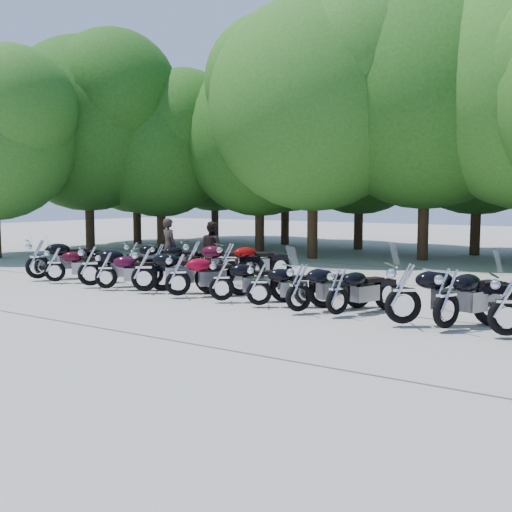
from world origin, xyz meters
The scene contains 30 objects.
ground centered at (0.00, 0.00, 0.00)m, with size 90.00×90.00×0.00m, color gray.
tree_0 centered at (-15.42, 12.98, 5.45)m, with size 7.50×7.50×9.21m.
tree_1 centered at (-12.04, 11.24, 5.06)m, with size 6.97×6.97×8.55m.
tree_2 centered at (-7.25, 12.84, 5.31)m, with size 7.31×7.31×8.97m.
tree_3 centered at (-3.57, 11.24, 6.32)m, with size 8.70×8.70×10.67m.
tree_4 centered at (0.54, 13.09, 6.64)m, with size 9.13×9.13×11.20m.
tree_9 centered at (-13.53, 17.59, 5.52)m, with size 7.59×7.59×9.32m.
tree_10 centered at (-8.29, 16.97, 5.66)m, with size 7.78×7.78×9.55m.
tree_11 centered at (-3.76, 16.43, 5.49)m, with size 7.56×7.56×9.28m.
tree_12 centered at (1.80, 16.47, 5.72)m, with size 7.88×7.88×9.67m.
tree_17 centered at (-14.68, 9.00, 6.04)m, with size 8.31×8.31×10.20m.
motorcycle_0 centered at (-7.45, 0.58, 0.72)m, with size 0.78×2.56×1.45m, color black, non-canonical shape.
motorcycle_1 centered at (-6.52, 0.48, 0.61)m, with size 0.66×2.17×1.22m, color #320611, non-canonical shape.
motorcycle_2 centered at (-4.96, 0.47, 0.68)m, with size 0.74×2.42×1.37m, color black, non-canonical shape.
motorcycle_3 centered at (-4.23, 0.39, 0.61)m, with size 0.65×2.15×1.22m, color #33071C, non-canonical shape.
motorcycle_4 centered at (-2.95, 0.56, 0.69)m, with size 0.75×2.45×1.39m, color black, non-canonical shape.
motorcycle_5 centered at (-1.75, 0.53, 0.65)m, with size 0.70×2.29×1.29m, color maroon, non-canonical shape.
motorcycle_6 centered at (-0.40, 0.58, 0.61)m, with size 0.66×2.15×1.22m, color black, non-canonical shape.
motorcycle_7 centered at (0.70, 0.57, 0.59)m, with size 0.63×2.08×1.18m, color black, non-canonical shape.
motorcycle_8 centered at (1.87, 0.38, 0.63)m, with size 0.68×2.24×1.27m, color black, non-canonical shape.
motorcycle_9 centered at (2.73, 0.53, 0.61)m, with size 0.65×2.14×1.21m, color black, non-canonical shape.
motorcycle_10 centered at (4.24, 0.37, 0.73)m, with size 0.78×2.57×1.45m, color black, non-canonical shape.
motorcycle_11 centered at (5.07, 0.43, 0.69)m, with size 0.74×2.45×1.38m, color black, non-canonical shape.
motorcycle_12 centered at (6.17, 0.41, 0.68)m, with size 0.73×2.40×1.36m, color black, non-canonical shape.
motorcycle_14 centered at (-6.15, 3.34, 0.61)m, with size 0.66×2.17×1.23m, color black, non-canonical shape.
motorcycle_15 centered at (-4.92, 3.27, 0.61)m, with size 0.66×2.15×1.22m, color black, non-canonical shape.
motorcycle_16 centered at (-3.30, 3.07, 0.71)m, with size 0.77×2.52×1.43m, color #3B0818, non-canonical shape.
motorcycle_17 centered at (-2.16, 3.21, 0.69)m, with size 0.75×2.45×1.39m, color #880604, non-canonical shape.
rider_0 centered at (-5.35, 4.25, 0.93)m, with size 0.68×0.45×1.86m, color black.
rider_1 centered at (-3.67, 4.49, 0.90)m, with size 0.87×0.68×1.80m, color black.
Camera 1 is at (8.23, -11.01, 2.59)m, focal length 42.00 mm.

